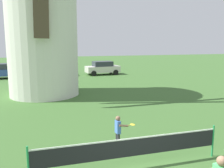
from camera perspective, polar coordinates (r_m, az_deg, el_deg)
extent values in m
cylinder|color=silver|center=(18.54, -15.77, 11.96)|extent=(4.90, 4.90, 9.37)
cylinder|color=#238E4C|center=(7.42, -18.74, -17.32)|extent=(0.06, 0.06, 1.10)
cylinder|color=#238E4C|center=(9.23, 22.18, -12.03)|extent=(0.06, 0.06, 1.10)
cube|color=black|center=(7.78, 4.31, -14.46)|extent=(5.88, 0.01, 0.55)
cube|color=white|center=(7.66, 4.34, -12.45)|extent=(5.88, 0.02, 0.04)
sphere|color=#89664C|center=(5.96, 23.94, -15.91)|extent=(0.22, 0.22, 0.22)
cylinder|color=#333338|center=(9.45, 1.17, -12.60)|extent=(0.11, 0.11, 0.54)
cylinder|color=#333338|center=(9.33, 1.52, -12.90)|extent=(0.11, 0.11, 0.54)
cube|color=#4C7AD1|center=(9.21, 1.36, -9.83)|extent=(0.17, 0.27, 0.48)
sphere|color=#89664C|center=(9.10, 1.36, -7.92)|extent=(0.18, 0.18, 0.18)
cylinder|color=#89664C|center=(9.36, 0.94, -9.63)|extent=(0.08, 0.08, 0.36)
cylinder|color=#89664C|center=(9.11, 2.68, -9.57)|extent=(0.37, 0.11, 0.14)
cylinder|color=yellow|center=(9.17, 3.50, -9.45)|extent=(0.22, 0.05, 0.04)
ellipsoid|color=yellow|center=(9.26, 4.75, -9.27)|extent=(0.20, 0.26, 0.03)
cylinder|color=black|center=(29.39, -22.00, 2.10)|extent=(0.61, 0.20, 0.60)
cylinder|color=black|center=(27.71, -22.18, 1.66)|extent=(0.61, 0.20, 0.60)
cube|color=#1E6638|center=(28.90, -13.35, 3.12)|extent=(4.00, 1.72, 0.70)
cube|color=#2D333D|center=(28.83, -13.40, 4.37)|extent=(2.24, 1.51, 0.56)
cylinder|color=black|center=(29.89, -10.83, 2.75)|extent=(0.60, 0.18, 0.60)
cylinder|color=black|center=(28.21, -10.46, 2.35)|extent=(0.60, 0.18, 0.60)
cylinder|color=black|center=(29.73, -16.03, 2.51)|extent=(0.60, 0.18, 0.60)
cylinder|color=black|center=(28.05, -15.97, 2.10)|extent=(0.60, 0.18, 0.60)
cube|color=silver|center=(29.22, -2.19, 3.45)|extent=(4.04, 2.00, 0.70)
cube|color=#2D333D|center=(29.15, -2.19, 4.68)|extent=(2.31, 1.66, 0.56)
cylinder|color=black|center=(30.50, -0.32, 3.06)|extent=(0.61, 0.23, 0.60)
cylinder|color=black|center=(28.92, 0.87, 2.70)|extent=(0.61, 0.23, 0.60)
cylinder|color=black|center=(29.67, -5.15, 2.84)|extent=(0.61, 0.23, 0.60)
cylinder|color=black|center=(28.05, -4.20, 2.45)|extent=(0.61, 0.23, 0.60)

